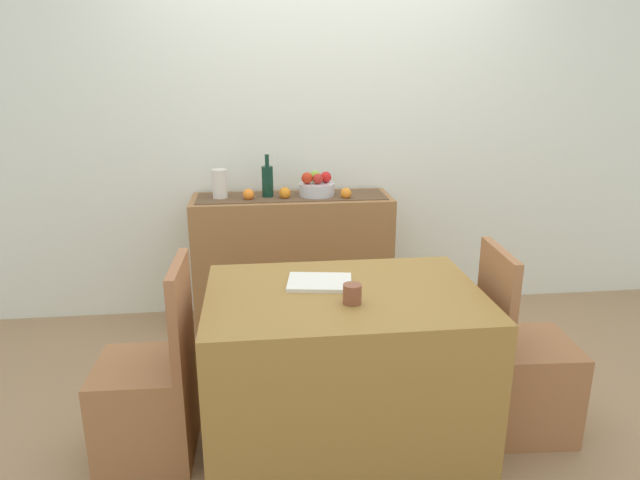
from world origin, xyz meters
TOP-DOWN VIEW (x-y plane):
  - ground_plane at (0.00, 0.00)m, footprint 6.40×6.40m
  - room_wall_rear at (0.00, 1.18)m, footprint 6.40×0.06m
  - sideboard_console at (-0.23, 0.92)m, footprint 1.28×0.42m
  - table_runner at (-0.23, 0.92)m, footprint 1.20×0.32m
  - fruit_bowl at (-0.07, 0.92)m, footprint 0.23×0.23m
  - apple_center at (-0.13, 0.91)m, footprint 0.07×0.07m
  - apple_upper at (-0.07, 0.90)m, footprint 0.07×0.07m
  - apple_rear at (-0.07, 0.99)m, footprint 0.07×0.07m
  - apple_left at (-0.01, 0.93)m, footprint 0.07×0.07m
  - wine_bottle at (-0.39, 0.92)m, footprint 0.07×0.07m
  - ceramic_vase at (-0.69, 0.92)m, footprint 0.09×0.09m
  - orange_loose_near_bowl at (0.10, 0.83)m, footprint 0.07×0.07m
  - orange_loose_mid at (-0.51, 0.86)m, footprint 0.07×0.07m
  - orange_loose_end at (-0.28, 0.87)m, footprint 0.07×0.07m
  - dining_table at (-0.10, -0.40)m, footprint 1.18×0.81m
  - open_book at (-0.20, -0.31)m, footprint 0.31×0.25m
  - coffee_cup at (-0.09, -0.53)m, footprint 0.08×0.08m
  - chair_near_window at (-0.95, -0.41)m, footprint 0.41×0.41m
  - chair_by_corner at (0.75, -0.40)m, footprint 0.42×0.42m

SIDE VIEW (x-z plane):
  - ground_plane at x=0.00m, z-range -0.02..0.00m
  - chair_near_window at x=-0.95m, z-range -0.18..0.72m
  - chair_by_corner at x=0.75m, z-range -0.18..0.72m
  - dining_table at x=-0.10m, z-range 0.00..0.74m
  - sideboard_console at x=-0.23m, z-range 0.00..0.86m
  - open_book at x=-0.20m, z-range 0.74..0.76m
  - coffee_cup at x=-0.09m, z-range 0.74..0.82m
  - table_runner at x=-0.23m, z-range 0.86..0.87m
  - orange_loose_near_bowl at x=0.10m, z-range 0.86..0.93m
  - orange_loose_mid at x=-0.51m, z-range 0.86..0.93m
  - orange_loose_end at x=-0.28m, z-range 0.86..0.94m
  - fruit_bowl at x=-0.07m, z-range 0.87..0.95m
  - ceramic_vase at x=-0.69m, z-range 0.86..1.05m
  - wine_bottle at x=-0.39m, z-range 0.83..1.11m
  - apple_upper at x=-0.07m, z-range 0.95..1.01m
  - apple_rear at x=-0.07m, z-range 0.95..1.01m
  - apple_left at x=-0.01m, z-range 0.95..1.02m
  - apple_center at x=-0.13m, z-range 0.95..1.02m
  - room_wall_rear at x=0.00m, z-range 0.00..2.70m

